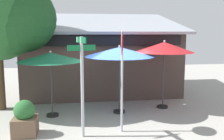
{
  "coord_description": "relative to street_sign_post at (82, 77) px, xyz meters",
  "views": [
    {
      "loc": [
        -1.45,
        -8.47,
        3.08
      ],
      "look_at": [
        -0.05,
        1.2,
        1.6
      ],
      "focal_mm": 40.96,
      "sensor_mm": 36.0,
      "label": 1
    }
  ],
  "objects": [
    {
      "name": "patio_umbrella_royal_blue_center",
      "position": [
        1.44,
        2.06,
        0.52
      ],
      "size": [
        2.59,
        2.59,
        2.58
      ],
      "color": "black",
      "rests_on": "ground"
    },
    {
      "name": "patio_umbrella_forest_green_left",
      "position": [
        -1.05,
        2.01,
        0.37
      ],
      "size": [
        2.31,
        2.31,
        2.41
      ],
      "color": "black",
      "rests_on": "ground"
    },
    {
      "name": "ground_plane",
      "position": [
        1.27,
        1.24,
        -1.84
      ],
      "size": [
        28.0,
        28.0,
        0.1
      ],
      "primitive_type": "cube",
      "color": "#9E9B93"
    },
    {
      "name": "sidewalk_planter",
      "position": [
        -1.71,
        0.36,
        -1.29
      ],
      "size": [
        0.7,
        0.7,
        1.07
      ],
      "color": "brown",
      "rests_on": "ground"
    },
    {
      "name": "street_sign_post",
      "position": [
        0.0,
        0.0,
        0.0
      ],
      "size": [
        0.79,
        0.85,
        2.94
      ],
      "color": "#A8AAB2",
      "rests_on": "ground"
    },
    {
      "name": "cafe_building",
      "position": [
        1.1,
        6.0,
        -0.17
      ],
      "size": [
        7.8,
        5.35,
        4.13
      ],
      "color": "#473833",
      "rests_on": "ground"
    },
    {
      "name": "patio_umbrella_crimson_right",
      "position": [
        3.3,
        2.45,
        0.66
      ],
      "size": [
        2.33,
        2.33,
        2.74
      ],
      "color": "black",
      "rests_on": "ground"
    },
    {
      "name": "stop_sign",
      "position": [
        1.2,
        0.21,
        0.38
      ],
      "size": [
        0.2,
        0.77,
        3.11
      ],
      "color": "#A8AAB2",
      "rests_on": "ground"
    }
  ]
}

